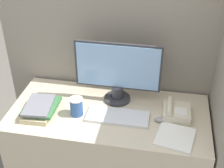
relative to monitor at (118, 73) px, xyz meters
The scene contains 10 objects.
cubicle_panel_rear 0.22m from the monitor, 99.05° to the left, with size 1.76×0.04×1.78m.
cubicle_panel_right 0.70m from the monitor, 10.16° to the right, with size 0.04×0.71×1.78m.
desk 0.61m from the monitor, 102.29° to the right, with size 1.36×0.65×0.73m.
monitor is the anchor object (origin of this frame).
keyboard 0.30m from the monitor, 79.62° to the right, with size 0.42×0.17×0.02m.
mouse 0.43m from the monitor, 31.72° to the right, with size 0.08×0.04×0.03m.
coffee_cup 0.36m from the monitor, 137.38° to the right, with size 0.09×0.09×0.13m.
book_stack 0.58m from the monitor, 153.03° to the right, with size 0.21×0.28×0.08m.
desk_telephone 0.47m from the monitor, 15.85° to the right, with size 0.18×0.18×0.10m.
paper_pile 0.58m from the monitor, 38.62° to the right, with size 0.26×0.26×0.01m.
Camera 1 is at (0.33, -1.33, 2.05)m, focal length 50.00 mm.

